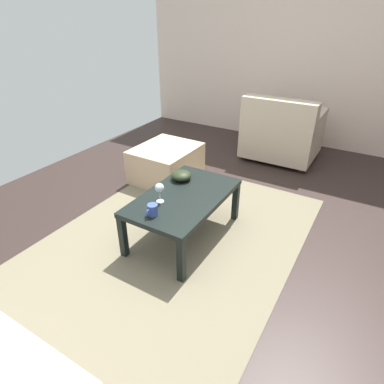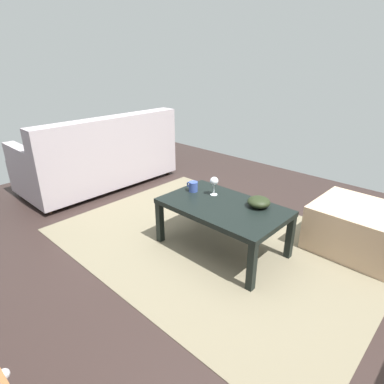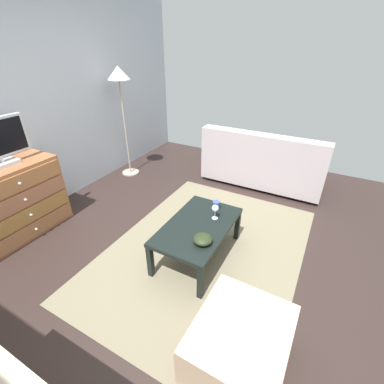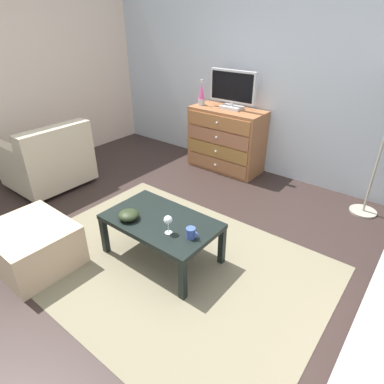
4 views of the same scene
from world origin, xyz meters
name	(u,v)px [view 1 (image 1 of 4)]	position (x,y,z in m)	size (l,w,h in m)	color
ground_plane	(206,238)	(0.00, 0.00, -0.03)	(5.89, 4.71, 0.05)	#2F2320
wall_plain_left	(310,38)	(-2.71, 0.00, 1.37)	(0.12, 4.71, 2.73)	beige
area_rug	(173,240)	(0.20, -0.20, 0.00)	(2.60, 1.90, 0.01)	#776E57
coffee_table	(184,200)	(0.09, -0.16, 0.35)	(0.97, 0.59, 0.40)	black
wine_glass	(159,188)	(0.27, -0.26, 0.51)	(0.07, 0.07, 0.16)	silver
mug	(152,210)	(0.45, -0.20, 0.44)	(0.11, 0.08, 0.08)	#38509E
bowl_decorative	(181,175)	(-0.13, -0.32, 0.44)	(0.18, 0.18, 0.08)	#232D18
armchair	(282,133)	(-1.95, 0.01, 0.34)	(0.80, 0.87, 0.80)	#332319
ottoman	(166,163)	(-0.72, -0.90, 0.19)	(0.70, 0.60, 0.37)	#CAAA88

